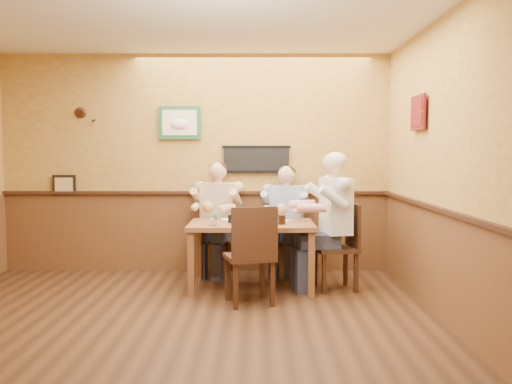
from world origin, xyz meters
TOP-DOWN VIEW (x-y plane):
  - room at (0.14, 0.17)m, footprint 5.02×5.03m
  - dining_table at (0.73, 1.50)m, footprint 1.40×0.90m
  - chair_back_left at (0.31, 2.30)m, footprint 0.50×0.50m
  - chair_back_right at (1.17, 2.30)m, footprint 0.47×0.47m
  - chair_right_end at (1.67, 1.45)m, footprint 0.52×0.52m
  - chair_near_side at (0.72, 0.85)m, footprint 0.57×0.57m
  - diner_tan_shirt at (0.31, 2.30)m, footprint 0.71×0.71m
  - diner_blue_polo at (1.17, 2.30)m, footprint 0.68×0.68m
  - diner_white_elder at (1.67, 1.45)m, footprint 0.74×0.74m
  - water_glass_left at (0.32, 1.25)m, footprint 0.08×0.08m
  - water_glass_mid at (0.70, 1.18)m, footprint 0.10×0.10m
  - cola_tumbler at (1.07, 1.34)m, footprint 0.09×0.09m
  - hot_sauce_bottle at (0.81, 1.50)m, footprint 0.05×0.05m
  - salt_shaker at (0.59, 1.61)m, footprint 0.05×0.05m
  - pepper_shaker at (0.49, 1.47)m, footprint 0.04×0.04m
  - plate_far_left at (0.49, 1.72)m, footprint 0.26×0.26m
  - plate_far_right at (1.06, 1.62)m, footprint 0.25×0.25m

SIDE VIEW (x-z plane):
  - chair_back_right at x=1.17m, z-range 0.00..0.86m
  - chair_back_left at x=0.31m, z-range 0.00..0.89m
  - chair_right_end at x=1.67m, z-range 0.00..0.97m
  - chair_near_side at x=0.72m, z-range 0.00..1.01m
  - diner_blue_polo at x=1.17m, z-range 0.00..1.23m
  - diner_tan_shirt at x=0.31m, z-range 0.00..1.28m
  - dining_table at x=0.73m, z-range 0.28..1.03m
  - diner_white_elder at x=1.67m, z-range 0.00..1.39m
  - plate_far_right at x=1.06m, z-range 0.75..0.76m
  - plate_far_left at x=0.49m, z-range 0.75..0.77m
  - pepper_shaker at x=0.49m, z-range 0.75..0.84m
  - salt_shaker at x=0.59m, z-range 0.75..0.85m
  - cola_tumbler at x=1.07m, z-range 0.75..0.86m
  - water_glass_left at x=0.32m, z-range 0.75..0.86m
  - water_glass_mid at x=0.70m, z-range 0.75..0.87m
  - hot_sauce_bottle at x=0.81m, z-range 0.75..0.91m
  - room at x=0.14m, z-range 0.28..3.09m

